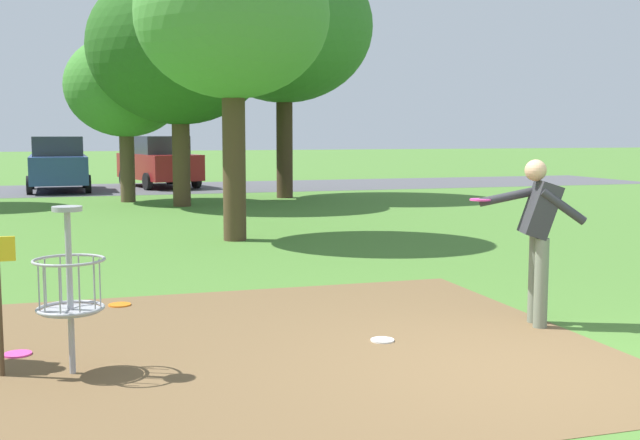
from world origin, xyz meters
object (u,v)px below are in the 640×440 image
tree_mid_center (232,17)px  parked_car_center_left (159,162)px  disc_golf_basket (62,284)px  tree_mid_right (284,27)px  frisbee_far_left (120,305)px  tree_near_right (179,47)px  frisbee_by_tee (18,354)px  tree_mid_left (125,87)px  frisbee_near_basket (382,340)px  parked_car_leftmost (58,164)px  player_throwing (538,230)px

tree_mid_center → parked_car_center_left: size_ratio=1.23×
disc_golf_basket → tree_mid_right: size_ratio=0.19×
frisbee_far_left → tree_near_right: tree_near_right is taller
frisbee_by_tee → parked_car_center_left: bearing=81.3°
tree_near_right → tree_mid_left: (-1.31, 1.78, -0.95)m
frisbee_near_basket → tree_mid_right: (3.23, 16.28, 5.07)m
tree_near_right → parked_car_center_left: 8.40m
frisbee_far_left → parked_car_center_left: bearing=83.2°
tree_mid_right → parked_car_center_left: (-3.20, 5.87, -4.16)m
disc_golf_basket → tree_mid_left: tree_mid_left is taller
parked_car_center_left → tree_near_right: bearing=-91.0°
frisbee_near_basket → tree_mid_right: size_ratio=0.03×
disc_golf_basket → frisbee_far_left: size_ratio=5.47×
frisbee_near_basket → parked_car_leftmost: parked_car_leftmost is taller
player_throwing → tree_mid_center: (-1.76, 7.24, 3.05)m
frisbee_far_left → tree_mid_left: 14.27m
frisbee_by_tee → frisbee_far_left: 2.05m
disc_golf_basket → frisbee_by_tee: disc_golf_basket is taller
player_throwing → parked_car_center_left: 22.08m
disc_golf_basket → tree_near_right: 15.25m
frisbee_by_tee → parked_car_leftmost: parked_car_leftmost is taller
parked_car_leftmost → parked_car_center_left: same height
tree_mid_right → parked_car_center_left: tree_mid_right is taller
tree_mid_center → frisbee_far_left: bearing=-114.6°
disc_golf_basket → frisbee_far_left: 2.67m
frisbee_far_left → tree_mid_right: size_ratio=0.03×
parked_car_leftmost → disc_golf_basket: bearing=-88.6°
disc_golf_basket → parked_car_leftmost: size_ratio=0.33×
frisbee_near_basket → frisbee_by_tee: (-3.30, 0.52, 0.00)m
tree_mid_right → parked_car_leftmost: bearing=143.9°
frisbee_near_basket → tree_near_right: tree_near_right is taller
frisbee_by_tee → tree_mid_center: bearing=64.4°
tree_near_right → tree_mid_right: size_ratio=0.85×
frisbee_by_tee → frisbee_far_left: size_ratio=0.97×
tree_mid_center → tree_mid_right: size_ratio=0.76×
disc_golf_basket → tree_mid_left: 16.63m
disc_golf_basket → frisbee_near_basket: bearing=3.6°
tree_mid_left → tree_mid_center: tree_mid_center is taller
player_throwing → tree_mid_right: 16.72m
frisbee_by_tee → tree_near_right: (3.19, 13.90, 4.20)m
disc_golf_basket → tree_mid_right: (6.11, 16.46, 4.33)m
frisbee_near_basket → frisbee_by_tee: same height
tree_mid_left → parked_car_leftmost: bearing=112.0°
frisbee_by_tee → parked_car_center_left: size_ratio=0.05×
disc_golf_basket → parked_car_center_left: size_ratio=0.31×
tree_mid_left → tree_mid_right: (4.65, 0.08, 1.83)m
tree_mid_left → tree_mid_right: bearing=1.0°
player_throwing → frisbee_far_left: bearing=151.7°
frisbee_by_tee → tree_mid_left: 16.12m
frisbee_far_left → tree_near_right: 12.99m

